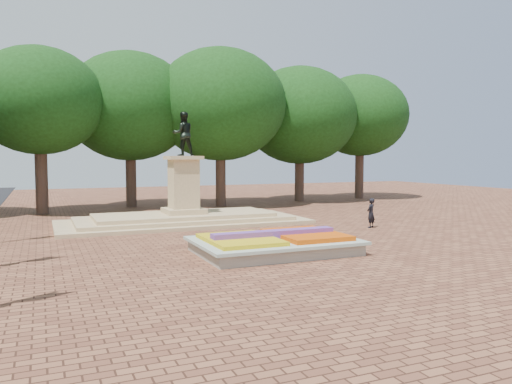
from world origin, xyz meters
The scene contains 5 objects.
ground centered at (0.00, 0.00, 0.00)m, with size 90.00×90.00×0.00m, color brown.
flower_bed centered at (1.03, -2.00, 0.38)m, with size 6.30×4.30×0.91m.
monument centered at (0.00, 8.00, 0.88)m, with size 14.00×6.00×6.40m.
tree_row_back centered at (2.33, 18.00, 6.67)m, with size 44.80×8.80×10.43m.
pedestrian centered at (8.90, 2.36, 0.80)m, with size 0.59×0.38×1.61m, color black.
Camera 1 is at (-7.51, -19.87, 3.83)m, focal length 35.00 mm.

